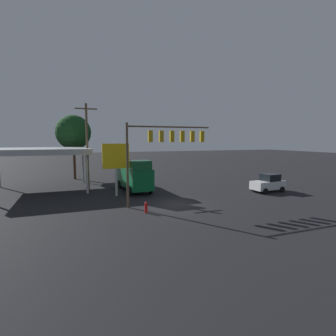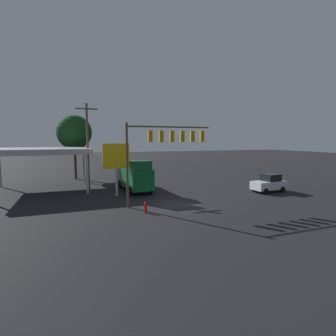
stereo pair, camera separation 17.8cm
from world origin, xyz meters
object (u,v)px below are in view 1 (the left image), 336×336
hatchback_crossing (268,183)px  fire_hydrant (146,207)px  delivery_truck (135,176)px  price_sign (116,158)px  street_tree (73,132)px  traffic_signal_assembly (165,142)px  utility_pole (87,145)px

hatchback_crossing → fire_hydrant: bearing=8.0°
delivery_truck → hatchback_crossing: (-13.78, 5.61, -0.75)m
price_sign → street_tree: street_tree is taller
hatchback_crossing → traffic_signal_assembly: bearing=0.9°
traffic_signal_assembly → utility_pole: size_ratio=0.79×
street_tree → hatchback_crossing: bearing=138.5°
utility_pole → delivery_truck: (-4.80, 2.46, -3.47)m
fire_hydrant → delivery_truck: bearing=-98.0°
fire_hydrant → utility_pole: bearing=-72.8°
utility_pole → hatchback_crossing: 20.69m
utility_pole → fire_hydrant: utility_pole is taller
street_tree → fire_hydrant: (-4.78, 20.91, -6.34)m
price_sign → delivery_truck: price_sign is taller
price_sign → hatchback_crossing: size_ratio=1.37×
traffic_signal_assembly → price_sign: size_ratio=1.44×
street_tree → delivery_truck: bearing=116.8°
price_sign → traffic_signal_assembly: bearing=125.1°
utility_pole → delivery_truck: utility_pole is taller
utility_pole → street_tree: 9.69m
utility_pole → delivery_truck: size_ratio=1.41×
hatchback_crossing → delivery_truck: bearing=-26.7°
utility_pole → street_tree: utility_pole is taller
street_tree → utility_pole: bearing=97.4°
price_sign → delivery_truck: 3.70m
delivery_truck → fire_hydrant: delivery_truck is taller
price_sign → fire_hydrant: size_ratio=6.09×
hatchback_crossing → street_tree: street_tree is taller
delivery_truck → fire_hydrant: (1.26, 8.97, -1.26)m
delivery_truck → street_tree: street_tree is taller
street_tree → traffic_signal_assembly: bearing=110.9°
utility_pole → hatchback_crossing: size_ratio=2.49×
utility_pole → price_sign: 5.13m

